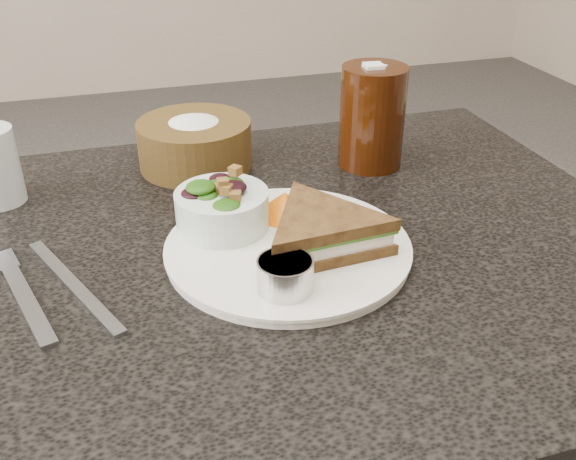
% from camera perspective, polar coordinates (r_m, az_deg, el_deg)
% --- Properties ---
extents(dinner_plate, '(0.27, 0.27, 0.01)m').
position_cam_1_polar(dinner_plate, '(0.72, -0.00, -1.66)').
color(dinner_plate, silver).
rests_on(dinner_plate, dining_table).
extents(sandwich, '(0.18, 0.18, 0.05)m').
position_cam_1_polar(sandwich, '(0.70, 3.00, -0.16)').
color(sandwich, brown).
rests_on(sandwich, dinner_plate).
extents(salad_bowl, '(0.12, 0.12, 0.06)m').
position_cam_1_polar(salad_bowl, '(0.74, -5.90, 2.38)').
color(salad_bowl, silver).
rests_on(salad_bowl, dinner_plate).
extents(dressing_ramekin, '(0.06, 0.06, 0.03)m').
position_cam_1_polar(dressing_ramekin, '(0.63, -0.25, -4.05)').
color(dressing_ramekin, '#B6B6B6').
rests_on(dressing_ramekin, dinner_plate).
extents(orange_wedge, '(0.10, 0.10, 0.03)m').
position_cam_1_polar(orange_wedge, '(0.77, -0.30, 2.34)').
color(orange_wedge, orange).
rests_on(orange_wedge, dinner_plate).
extents(fork, '(0.07, 0.17, 0.00)m').
position_cam_1_polar(fork, '(0.70, -22.28, -5.72)').
color(fork, '#A1A7AF').
rests_on(fork, dining_table).
extents(knife, '(0.10, 0.20, 0.00)m').
position_cam_1_polar(knife, '(0.70, -18.52, -4.63)').
color(knife, '#9FA5AD').
rests_on(knife, dining_table).
extents(bread_basket, '(0.20, 0.20, 0.09)m').
position_cam_1_polar(bread_basket, '(0.92, -8.31, 8.27)').
color(bread_basket, brown).
rests_on(bread_basket, dining_table).
extents(cola_glass, '(0.09, 0.09, 0.15)m').
position_cam_1_polar(cola_glass, '(0.92, 7.51, 10.28)').
color(cola_glass, black).
rests_on(cola_glass, dining_table).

